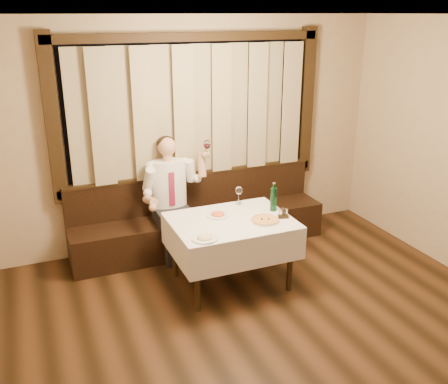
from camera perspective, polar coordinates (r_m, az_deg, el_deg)
name	(u,v)px	position (r m, az deg, el deg)	size (l,w,h in m)	color
room	(264,172)	(4.39, 4.62, 2.31)	(5.01, 6.01, 2.81)	black
banquette	(199,223)	(6.32, -2.86, -3.53)	(3.20, 0.61, 0.94)	black
dining_table	(231,229)	(5.31, 0.83, -4.23)	(1.27, 0.97, 0.76)	black
pizza	(265,220)	(5.24, 4.70, -3.21)	(0.31, 0.31, 0.03)	white
pasta_red	(218,213)	(5.35, -0.71, -2.42)	(0.24, 0.24, 0.08)	white
pasta_cream	(205,236)	(4.82, -2.21, -5.04)	(0.26, 0.26, 0.09)	white
green_bottle	(273,199)	(5.48, 5.68, -0.77)	(0.07, 0.07, 0.32)	#0E4321
table_wine_glass	(239,191)	(5.63, 1.71, 0.07)	(0.08, 0.08, 0.21)	white
cruet_caddy	(283,214)	(5.33, 6.80, -2.55)	(0.12, 0.07, 0.12)	black
seated_man	(171,189)	(5.94, -6.08, 0.34)	(0.82, 0.61, 1.46)	black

